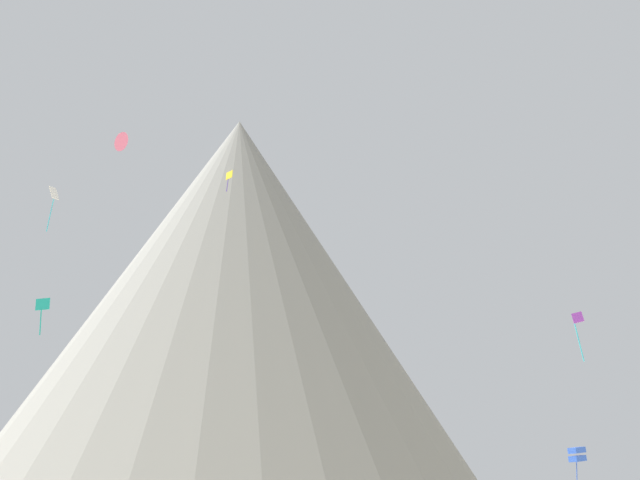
{
  "coord_description": "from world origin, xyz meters",
  "views": [
    {
      "loc": [
        -2.32,
        -28.18,
        4.36
      ],
      "look_at": [
        -0.67,
        31.98,
        22.4
      ],
      "focal_mm": 47.08,
      "sensor_mm": 36.0,
      "label": 1
    }
  ],
  "objects": [
    {
      "name": "kite_yellow_high",
      "position": [
        -10.0,
        58.71,
        37.66
      ],
      "size": [
        0.82,
        0.93,
        2.44
      ],
      "rotation": [
        0.0,
        0.0,
        4.66
      ],
      "color": "yellow"
    },
    {
      "name": "kite_rainbow_high",
      "position": [
        -17.45,
        38.62,
        33.02
      ],
      "size": [
        1.59,
        1.29,
        1.72
      ],
      "rotation": [
        0.0,
        0.0,
        2.51
      ],
      "color": "#E5668C"
    },
    {
      "name": "kite_blue_low",
      "position": [
        21.96,
        45.89,
        7.33
      ],
      "size": [
        1.46,
        1.44,
        5.35
      ],
      "rotation": [
        0.0,
        0.0,
        1.95
      ],
      "color": "blue"
    },
    {
      "name": "kite_white_high",
      "position": [
        -25.44,
        46.94,
        30.84
      ],
      "size": [
        0.86,
        0.96,
        4.5
      ],
      "rotation": [
        0.0,
        0.0,
        0.37
      ],
      "color": "white"
    },
    {
      "name": "rock_massif",
      "position": [
        -10.18,
        86.85,
        26.65
      ],
      "size": [
        93.04,
        93.04,
        57.41
      ],
      "color": "gray",
      "rests_on": "ground_plane"
    },
    {
      "name": "kite_violet_mid",
      "position": [
        17.41,
        29.38,
        15.44
      ],
      "size": [
        0.81,
        0.36,
        3.55
      ],
      "rotation": [
        0.0,
        0.0,
        5.2
      ],
      "color": "purple"
    },
    {
      "name": "kite_teal_mid",
      "position": [
        -20.05,
        29.41,
        16.58
      ],
      "size": [
        1.06,
        0.34,
        2.6
      ],
      "rotation": [
        0.0,
        0.0,
        2.11
      ],
      "color": "teal"
    }
  ]
}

